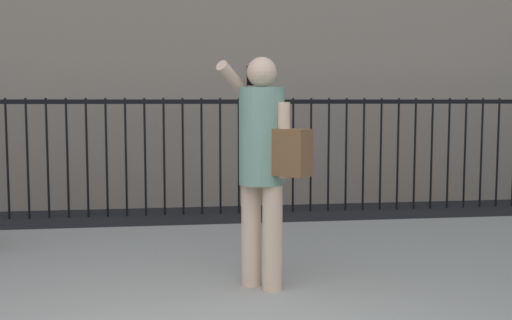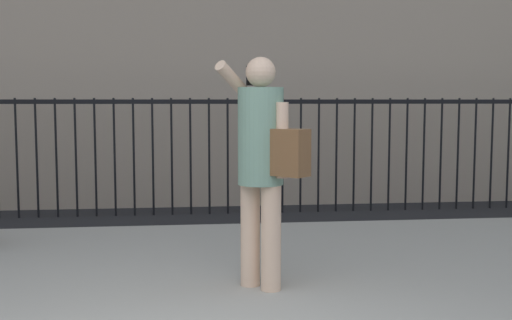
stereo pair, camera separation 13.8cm
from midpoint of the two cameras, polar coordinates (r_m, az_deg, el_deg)
name	(u,v)px [view 1 (the left image)]	position (r m, az deg, el deg)	size (l,w,h in m)	color
sidewalk	(181,288)	(5.18, -7.56, -11.41)	(28.00, 4.40, 0.15)	#9E9B93
iron_fence	(173,141)	(8.67, -7.91, 1.73)	(12.03, 0.04, 1.60)	black
pedestrian_on_phone	(264,155)	(4.69, -0.08, 0.44)	(0.69, 0.69, 1.74)	beige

